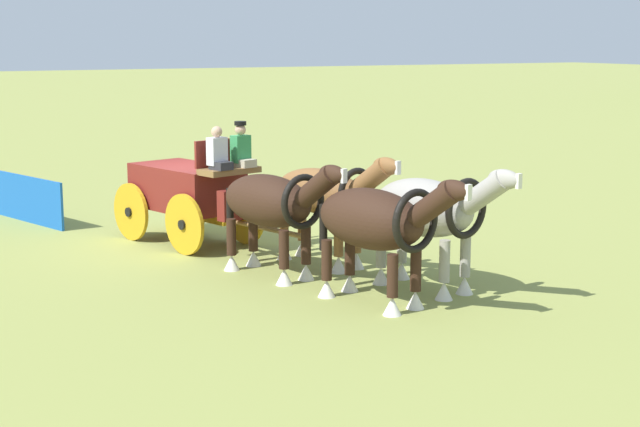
% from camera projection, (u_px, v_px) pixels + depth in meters
% --- Properties ---
extents(ground_plane, '(220.00, 220.00, 0.00)m').
position_uv_depth(ground_plane, '(188.00, 242.00, 20.81)').
color(ground_plane, olive).
extents(show_wagon, '(5.46, 2.43, 2.65)m').
position_uv_depth(show_wagon, '(192.00, 190.00, 20.47)').
color(show_wagon, maroon).
rests_on(show_wagon, ground).
extents(draft_horse_rear_near, '(3.15, 1.43, 2.23)m').
position_uv_depth(draft_horse_rear_near, '(325.00, 195.00, 18.43)').
color(draft_horse_rear_near, brown).
rests_on(draft_horse_rear_near, ground).
extents(draft_horse_rear_off, '(3.12, 1.50, 2.21)m').
position_uv_depth(draft_horse_rear_off, '(272.00, 204.00, 17.57)').
color(draft_horse_rear_off, '#331E14').
rests_on(draft_horse_rear_off, ground).
extents(draft_horse_lead_near, '(3.05, 1.51, 2.27)m').
position_uv_depth(draft_horse_lead_near, '(429.00, 211.00, 16.58)').
color(draft_horse_lead_near, '#9E998E').
rests_on(draft_horse_lead_near, ground).
extents(draft_horse_lead_off, '(3.13, 1.54, 2.23)m').
position_uv_depth(draft_horse_lead_off, '(376.00, 223.00, 15.71)').
color(draft_horse_lead_off, '#331E14').
rests_on(draft_horse_lead_off, ground).
extents(sponsor_banner, '(3.07, 1.01, 1.10)m').
position_uv_depth(sponsor_banner, '(27.00, 199.00, 22.95)').
color(sponsor_banner, '#1959B2').
rests_on(sponsor_banner, ground).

